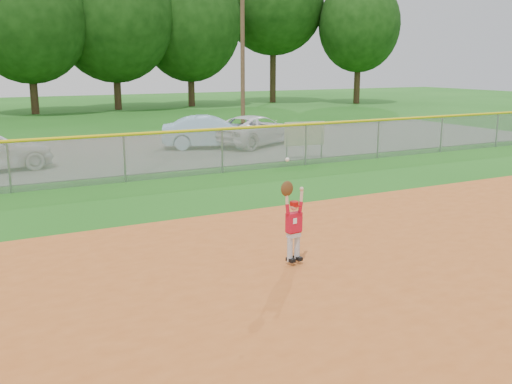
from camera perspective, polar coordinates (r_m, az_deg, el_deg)
ground at (r=9.43m, az=3.09°, el=-10.15°), size 120.00×120.00×0.00m
clay_infield at (r=7.28m, az=15.76°, el=-17.87°), size 24.00×16.00×0.04m
parking_strip at (r=24.16m, az=-16.54°, el=3.58°), size 44.00×10.00×0.03m
car_blue at (r=24.98m, az=-4.51°, el=6.00°), size 4.47×2.79×1.39m
car_white_b at (r=25.87m, az=-0.06°, el=6.21°), size 5.27×4.12×1.33m
sponsor_sign at (r=22.10m, az=4.88°, el=5.73°), size 1.63×0.30×1.46m
outfield_fence at (r=18.24m, az=-13.03°, el=3.68°), size 40.06×0.10×1.55m
power_lines at (r=29.98m, az=-17.50°, el=14.17°), size 19.40×0.24×9.00m
tree_line at (r=45.85m, az=-21.52°, el=16.80°), size 62.37×13.00×14.43m
ballplayer at (r=10.39m, az=3.71°, el=-2.94°), size 0.51×0.23×1.94m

